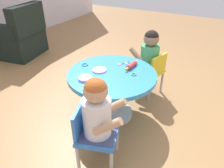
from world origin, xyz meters
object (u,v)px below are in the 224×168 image
object	(u,v)px
armchair_dark	(19,37)
rolling_pin	(132,65)
child_chair_right	(151,71)
seated_child_left	(97,110)
child_chair_left	(93,133)
craft_scissors	(126,63)
craft_table	(112,84)
seated_child_right	(150,52)

from	to	relation	value
armchair_dark	rolling_pin	size ratio (longest dim) A/B	3.68
child_chair_right	armchair_dark	distance (m)	2.35
armchair_dark	rolling_pin	bearing A→B (deg)	-100.99
seated_child_left	child_chair_left	bearing A→B (deg)	109.05
craft_scissors	craft_table	bearing A→B (deg)	173.05
craft_table	child_chair_left	size ratio (longest dim) A/B	1.61
seated_child_left	child_chair_right	size ratio (longest dim) A/B	0.95
seated_child_right	armchair_dark	xyz separation A→B (m)	(0.04, 2.31, -0.22)
child_chair_left	craft_scissors	xyz separation A→B (m)	(0.84, 0.14, 0.20)
child_chair_left	seated_child_right	world-z (taller)	seated_child_right
child_chair_left	armchair_dark	world-z (taller)	armchair_dark
seated_child_right	rolling_pin	bearing A→B (deg)	173.61
seated_child_left	child_chair_right	xyz separation A→B (m)	(1.16, 0.01, -0.23)
seated_child_right	armchair_dark	bearing A→B (deg)	88.89
seated_child_left	craft_scissors	world-z (taller)	seated_child_left
seated_child_right	child_chair_right	bearing A→B (deg)	-105.57
craft_table	rolling_pin	world-z (taller)	rolling_pin
child_chair_right	seated_child_right	distance (m)	0.23
child_chair_right	rolling_pin	bearing A→B (deg)	167.86
armchair_dark	rolling_pin	xyz separation A→B (m)	(-0.44, -2.26, 0.22)
rolling_pin	craft_scissors	xyz separation A→B (m)	(0.05, 0.08, -0.02)
seated_child_right	craft_scissors	distance (m)	0.37
craft_table	rolling_pin	size ratio (longest dim) A/B	3.74
craft_table	child_chair_right	world-z (taller)	child_chair_right
armchair_dark	craft_scissors	world-z (taller)	armchair_dark
armchair_dark	seated_child_left	bearing A→B (deg)	-117.27
child_chair_right	rolling_pin	distance (m)	0.45
child_chair_right	craft_scissors	xyz separation A→B (m)	(-0.33, 0.17, 0.20)
seated_child_left	seated_child_right	world-z (taller)	same
rolling_pin	craft_table	bearing A→B (deg)	149.58
seated_child_left	armchair_dark	xyz separation A→B (m)	(1.21, 2.35, -0.22)
armchair_dark	rolling_pin	distance (m)	2.32
craft_table	craft_scissors	size ratio (longest dim) A/B	6.49
armchair_dark	child_chair_left	bearing A→B (deg)	-117.90
child_chair_left	armchair_dark	distance (m)	2.62
seated_child_left	craft_scissors	distance (m)	0.85
child_chair_left	craft_scissors	world-z (taller)	child_chair_left
armchair_dark	craft_scissors	size ratio (longest dim) A/B	6.38
child_chair_left	craft_scissors	distance (m)	0.87
rolling_pin	armchair_dark	bearing A→B (deg)	79.01
child_chair_right	craft_scissors	distance (m)	0.42
rolling_pin	craft_scissors	size ratio (longest dim) A/B	1.73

